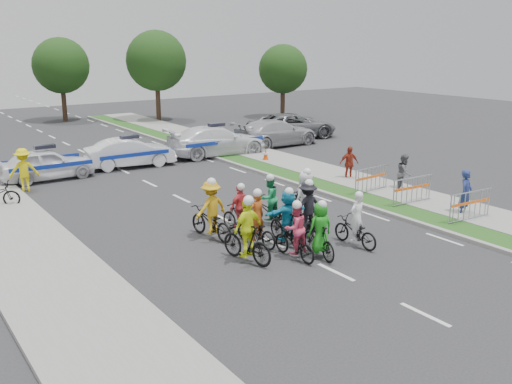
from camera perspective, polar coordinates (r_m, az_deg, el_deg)
ground at (r=15.75m, az=7.99°, el=-7.97°), size 90.00×90.00×0.00m
curb_right at (r=22.48m, az=8.98°, el=-0.78°), size 0.20×60.00×0.12m
grass_strip at (r=22.96m, az=10.25°, el=-0.52°), size 1.20×60.00×0.11m
sidewalk_right at (r=24.22m, az=13.28°, el=0.16°), size 2.40×60.00×0.13m
sidewalk_left at (r=17.04m, az=-20.85°, el=-6.79°), size 3.00×60.00×0.13m
rider_0 at (r=17.58m, az=9.91°, el=-3.54°), size 0.66×1.73×1.75m
rider_1 at (r=16.50m, az=6.38°, el=-4.28°), size 0.79×1.70×1.73m
rider_2 at (r=16.34m, az=3.88°, el=-4.50°), size 0.75×1.74×1.76m
rider_3 at (r=16.04m, az=-0.90°, el=-4.48°), size 1.05×1.95×1.98m
rider_4 at (r=18.26m, az=5.10°, el=-2.18°), size 1.10×1.90×1.88m
rider_5 at (r=17.42m, az=3.14°, el=-2.85°), size 1.47×1.76×1.83m
rider_6 at (r=17.37m, az=-0.02°, el=-3.47°), size 0.79×1.83×1.81m
rider_7 at (r=19.30m, az=4.93°, el=-1.09°), size 0.87×1.92×1.99m
rider_8 at (r=19.31m, az=1.27°, el=-1.36°), size 0.90×1.83×1.78m
rider_9 at (r=18.47m, az=-1.62°, el=-2.16°), size 0.90×1.66×1.69m
rider_10 at (r=17.97m, az=-4.53°, el=-2.32°), size 1.18×2.03×1.99m
police_car_0 at (r=27.19m, az=-20.24°, el=2.64°), size 4.23×1.80×1.43m
police_car_1 at (r=28.79m, az=-12.45°, el=3.86°), size 4.47×2.05×1.42m
police_car_2 at (r=31.01m, az=-3.95°, el=5.13°), size 5.74×2.85×1.60m
civilian_sedan at (r=33.84m, az=1.99°, el=5.95°), size 5.45×2.36×1.56m
civilian_suv at (r=36.68m, az=3.68°, el=6.65°), size 6.09×3.68×1.58m
spectator_0 at (r=21.53m, az=20.23°, el=-0.11°), size 0.69×0.54×1.67m
spectator_1 at (r=24.39m, az=14.60°, el=1.89°), size 0.94×0.87×1.55m
spectator_2 at (r=25.73m, az=9.28°, el=2.85°), size 0.97×0.62×1.54m
marshal_hiviz at (r=25.35m, az=-22.21°, el=2.05°), size 1.26×0.84×1.81m
barrier_0 at (r=20.81m, az=20.60°, el=-1.43°), size 2.04×0.67×1.12m
barrier_1 at (r=22.26m, az=15.34°, el=0.04°), size 2.02×0.61×1.12m
barrier_2 at (r=23.61m, az=11.46°, el=1.12°), size 2.03×0.64×1.12m
cone_0 at (r=24.34m, az=4.93°, el=1.25°), size 0.40×0.40×0.70m
cone_1 at (r=29.30m, az=0.97°, el=3.66°), size 0.40×0.40×0.70m
tree_1 at (r=44.79m, az=-9.93°, el=12.79°), size 4.55×4.55×6.82m
tree_2 at (r=46.08m, az=2.72°, el=12.17°), size 3.85×3.85×5.77m
tree_4 at (r=46.44m, az=-18.93°, el=11.86°), size 4.20×4.20×6.30m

